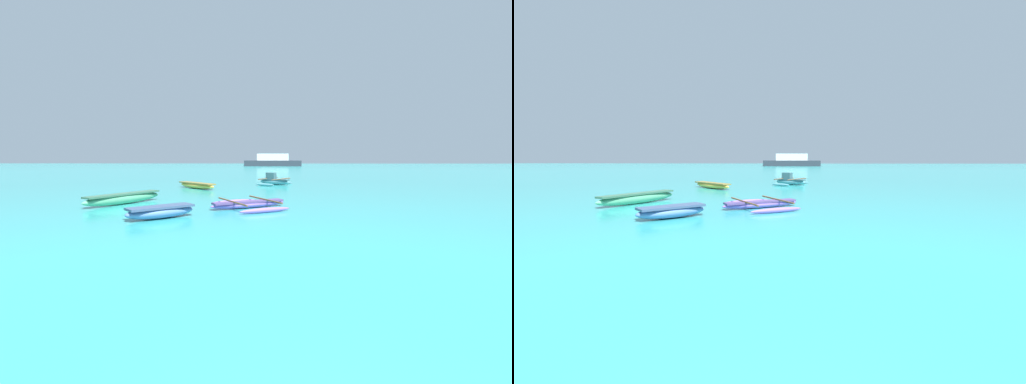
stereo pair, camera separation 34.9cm
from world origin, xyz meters
The scene contains 6 objects.
moored_boat_0 centered at (-7.02, 14.25, 0.28)m, with size 2.53×3.92×0.50m.
moored_boat_1 centered at (-5.20, 22.18, 0.23)m, with size 3.23×3.26×0.41m.
moored_boat_2 centered at (-1.21, 13.15, 0.16)m, with size 3.43×3.80×0.35m.
moored_boat_3 centered at (-4.21, 10.59, 0.25)m, with size 2.42×2.23×0.44m.
moored_boat_4 centered at (0.24, 25.55, 0.31)m, with size 2.96×3.38×0.95m.
distant_ferry centered at (1.58, 82.79, 1.24)m, with size 13.85×3.05×3.05m.
Camera 1 is at (-0.57, -1.25, 2.14)m, focal length 24.00 mm.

